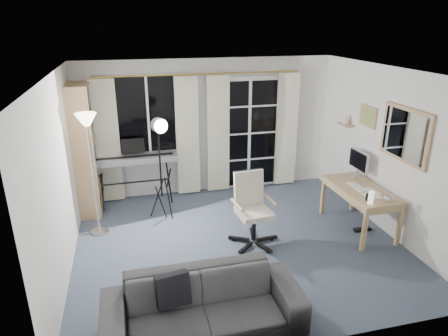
# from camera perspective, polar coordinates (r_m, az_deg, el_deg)

# --- Properties ---
(floor) EXTENTS (4.50, 4.00, 0.02)m
(floor) POSITION_cam_1_polar(r_m,az_deg,el_deg) (5.84, 1.99, -10.68)
(floor) COLOR #374250
(floor) RESTS_ON ground
(window) EXTENTS (1.20, 0.08, 1.40)m
(window) POSITION_cam_1_polar(r_m,az_deg,el_deg) (6.95, -10.82, 7.57)
(window) COLOR white
(window) RESTS_ON floor
(french_door) EXTENTS (1.32, 0.09, 2.11)m
(french_door) POSITION_cam_1_polar(r_m,az_deg,el_deg) (7.37, 3.55, 4.83)
(french_door) COLOR white
(french_door) RESTS_ON floor
(curtains) EXTENTS (3.60, 0.07, 2.13)m
(curtains) POSITION_cam_1_polar(r_m,az_deg,el_deg) (7.06, -3.13, 4.71)
(curtains) COLOR gold
(curtains) RESTS_ON floor
(bookshelf) EXTENTS (0.34, 0.98, 2.11)m
(bookshelf) POSITION_cam_1_polar(r_m,az_deg,el_deg) (6.83, -19.43, 2.20)
(bookshelf) COLOR tan
(bookshelf) RESTS_ON floor
(torchiere_lamp) EXTENTS (0.37, 0.37, 1.82)m
(torchiere_lamp) POSITION_cam_1_polar(r_m,az_deg,el_deg) (5.82, -18.80, 4.00)
(torchiere_lamp) COLOR #B2B2B7
(torchiere_lamp) RESTS_ON floor
(keyboard_piano) EXTENTS (1.46, 0.73, 1.05)m
(keyboard_piano) POSITION_cam_1_polar(r_m,az_deg,el_deg) (6.86, -12.71, 1.16)
(keyboard_piano) COLOR black
(keyboard_piano) RESTS_ON floor
(studio_light) EXTENTS (0.37, 0.38, 1.69)m
(studio_light) POSITION_cam_1_polar(r_m,az_deg,el_deg) (6.03, -9.17, 4.31)
(studio_light) COLOR black
(studio_light) RESTS_ON floor
(office_chair) EXTENTS (0.70, 0.71, 1.03)m
(office_chair) POSITION_cam_1_polar(r_m,az_deg,el_deg) (5.63, 3.90, -4.83)
(office_chair) COLOR black
(office_chair) RESTS_ON floor
(desk) EXTENTS (0.64, 1.25, 0.67)m
(desk) POSITION_cam_1_polar(r_m,az_deg,el_deg) (6.27, 18.91, -3.42)
(desk) COLOR #A07952
(desk) RESTS_ON floor
(monitor) EXTENTS (0.16, 0.48, 0.42)m
(monitor) POSITION_cam_1_polar(r_m,az_deg,el_deg) (6.61, 18.65, 0.95)
(monitor) COLOR silver
(monitor) RESTS_ON desk
(desk_clutter) EXTENTS (0.39, 0.76, 0.85)m
(desk_clutter) POSITION_cam_1_polar(r_m,az_deg,el_deg) (6.11, 19.46, -4.79)
(desk_clutter) COLOR white
(desk_clutter) RESTS_ON desk
(mug) EXTENTS (0.11, 0.09, 0.11)m
(mug) POSITION_cam_1_polar(r_m,az_deg,el_deg) (5.90, 22.42, -3.95)
(mug) COLOR silver
(mug) RESTS_ON desk
(wall_mirror) EXTENTS (0.04, 0.94, 0.74)m
(wall_mirror) POSITION_cam_1_polar(r_m,az_deg,el_deg) (5.91, 24.46, 4.33)
(wall_mirror) COLOR tan
(wall_mirror) RESTS_ON floor
(framed_print) EXTENTS (0.03, 0.42, 0.32)m
(framed_print) POSITION_cam_1_polar(r_m,az_deg,el_deg) (6.61, 19.89, 6.95)
(framed_print) COLOR tan
(framed_print) RESTS_ON floor
(wall_shelf) EXTENTS (0.16, 0.30, 0.18)m
(wall_shelf) POSITION_cam_1_polar(r_m,az_deg,el_deg) (7.02, 17.04, 6.41)
(wall_shelf) COLOR tan
(wall_shelf) RESTS_ON floor
(sofa) EXTENTS (2.02, 0.60, 0.79)m
(sofa) POSITION_cam_1_polar(r_m,az_deg,el_deg) (4.21, -3.05, -17.93)
(sofa) COLOR #282729
(sofa) RESTS_ON floor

